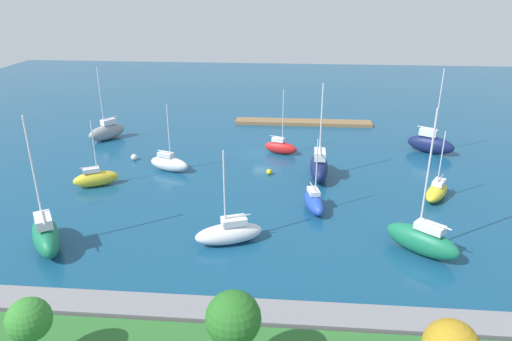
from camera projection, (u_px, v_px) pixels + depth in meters
name	position (u px, v px, depth m)	size (l,w,h in m)	color
water	(262.00, 154.00, 68.15)	(160.00, 160.00, 0.00)	navy
pier_dock	(303.00, 122.00, 82.32)	(23.76, 2.98, 0.58)	olive
breakwater	(227.00, 314.00, 34.83)	(68.67, 2.68, 1.00)	gray
park_tree_east	(233.00, 319.00, 27.28)	(3.32, 3.32, 5.89)	brown
park_tree_west	(29.00, 320.00, 28.23)	(2.72, 2.72, 4.87)	brown
sailboat_green_east_end	(46.00, 234.00, 43.54)	(5.95, 7.41, 12.93)	#19724C
sailboat_white_near_pier	(169.00, 163.00, 61.86)	(5.93, 3.62, 8.99)	white
sailboat_navy_outer_mooring	(430.00, 143.00, 68.16)	(6.86, 5.22, 12.33)	#141E4C
sailboat_yellow_lone_south	(437.00, 191.00, 54.00)	(4.38, 5.70, 8.22)	yellow
sailboat_gray_far_south	(107.00, 131.00, 73.88)	(5.31, 6.13, 11.41)	gray
sailboat_red_west_end	(281.00, 147.00, 67.97)	(5.13, 3.07, 9.50)	red
sailboat_blue_center_basin	(314.00, 202.00, 51.13)	(2.93, 5.46, 8.34)	#2347B2
sailboat_green_along_channel	(422.00, 240.00, 42.94)	(6.91, 6.23, 13.75)	#19724C
sailboat_white_off_beacon	(229.00, 233.00, 44.82)	(6.95, 4.47, 9.50)	white
sailboat_navy_mid_basin	(319.00, 166.00, 59.33)	(2.38, 7.55, 12.13)	#141E4C
sailboat_yellow_lone_north	(96.00, 178.00, 57.22)	(5.51, 3.94, 8.26)	yellow
mooring_buoy_white	(134.00, 157.00, 65.73)	(0.87, 0.87, 0.87)	white
mooring_buoy_yellow	(269.00, 172.00, 60.87)	(0.74, 0.74, 0.74)	yellow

